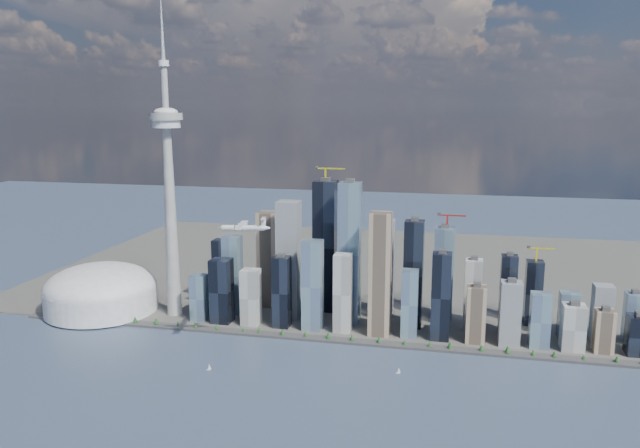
% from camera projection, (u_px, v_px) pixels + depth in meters
% --- Properties ---
extents(ground, '(4000.00, 4000.00, 0.00)m').
position_uv_depth(ground, '(290.00, 415.00, 766.17)').
color(ground, '#36475F').
rests_on(ground, ground).
extents(seawall, '(1100.00, 22.00, 4.00)m').
position_uv_depth(seawall, '(331.00, 340.00, 1005.42)').
color(seawall, '#383838').
rests_on(seawall, ground).
extents(land, '(1400.00, 900.00, 3.00)m').
position_uv_depth(land, '(370.00, 269.00, 1436.86)').
color(land, '#4C4C47').
rests_on(land, ground).
extents(shoreline_trees, '(960.53, 7.20, 8.80)m').
position_uv_depth(shoreline_trees, '(331.00, 336.00, 1004.14)').
color(shoreline_trees, '#3F2D1E').
rests_on(shoreline_trees, seawall).
extents(skyscraper_cluster, '(736.00, 142.00, 264.88)m').
position_uv_depth(skyscraper_cluster, '(375.00, 279.00, 1060.75)').
color(skyscraper_cluster, black).
rests_on(skyscraper_cluster, land).
extents(needle_tower, '(56.00, 56.00, 550.50)m').
position_uv_depth(needle_tower, '(169.00, 186.00, 1082.86)').
color(needle_tower, gray).
rests_on(needle_tower, land).
extents(dome_stadium, '(200.00, 200.00, 86.00)m').
position_uv_depth(dome_stadium, '(101.00, 291.00, 1140.23)').
color(dome_stadium, silver).
rests_on(dome_stadium, land).
extents(airplane, '(75.28, 66.88, 18.40)m').
position_uv_depth(airplane, '(244.00, 227.00, 896.98)').
color(airplane, white).
rests_on(airplane, ground).
extents(sailboat_west, '(7.22, 3.58, 10.04)m').
position_uv_depth(sailboat_west, '(209.00, 368.00, 894.95)').
color(sailboat_west, white).
rests_on(sailboat_west, ground).
extents(sailboat_east, '(6.86, 2.20, 9.51)m').
position_uv_depth(sailboat_east, '(398.00, 371.00, 883.26)').
color(sailboat_east, white).
rests_on(sailboat_east, ground).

